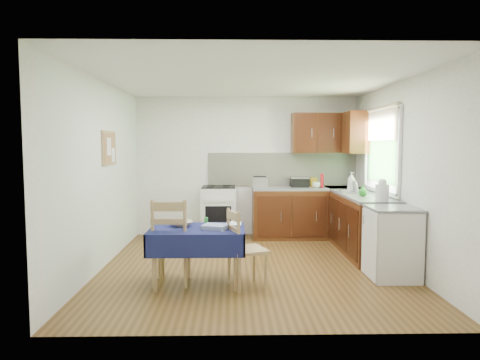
{
  "coord_description": "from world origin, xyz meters",
  "views": [
    {
      "loc": [
        -0.28,
        -5.67,
        1.64
      ],
      "look_at": [
        -0.16,
        0.24,
        1.16
      ],
      "focal_mm": 32.0,
      "sensor_mm": 36.0,
      "label": 1
    }
  ],
  "objects_px": {
    "toaster": "(260,182)",
    "kettle": "(382,191)",
    "dining_table": "(197,237)",
    "chair_far": "(171,239)",
    "chair_near": "(244,246)",
    "dish_rack": "(354,191)",
    "sandwich_press": "(299,182)"
  },
  "relations": [
    {
      "from": "dining_table",
      "to": "kettle",
      "type": "relative_size",
      "value": 3.69
    },
    {
      "from": "chair_far",
      "to": "toaster",
      "type": "bearing_deg",
      "value": -115.07
    },
    {
      "from": "chair_near",
      "to": "toaster",
      "type": "xyz_separation_m",
      "value": [
        0.36,
        2.62,
        0.51
      ]
    },
    {
      "from": "chair_far",
      "to": "sandwich_press",
      "type": "xyz_separation_m",
      "value": [
        1.92,
        2.58,
        0.45
      ]
    },
    {
      "from": "dining_table",
      "to": "chair_far",
      "type": "relative_size",
      "value": 1.09
    },
    {
      "from": "chair_far",
      "to": "kettle",
      "type": "bearing_deg",
      "value": -166.25
    },
    {
      "from": "dining_table",
      "to": "dish_rack",
      "type": "xyz_separation_m",
      "value": [
        2.32,
        1.65,
        0.36
      ]
    },
    {
      "from": "chair_far",
      "to": "chair_near",
      "type": "height_order",
      "value": "chair_far"
    },
    {
      "from": "toaster",
      "to": "kettle",
      "type": "distance_m",
      "value": 2.4
    },
    {
      "from": "toaster",
      "to": "dish_rack",
      "type": "relative_size",
      "value": 0.62
    },
    {
      "from": "sandwich_press",
      "to": "chair_near",
      "type": "bearing_deg",
      "value": -116.36
    },
    {
      "from": "dish_rack",
      "to": "kettle",
      "type": "height_order",
      "value": "kettle"
    },
    {
      "from": "chair_far",
      "to": "chair_near",
      "type": "xyz_separation_m",
      "value": [
        0.85,
        -0.12,
        -0.06
      ]
    },
    {
      "from": "dish_rack",
      "to": "toaster",
      "type": "bearing_deg",
      "value": 158.51
    },
    {
      "from": "dining_table",
      "to": "dish_rack",
      "type": "relative_size",
      "value": 2.65
    },
    {
      "from": "sandwich_press",
      "to": "kettle",
      "type": "relative_size",
      "value": 1.03
    },
    {
      "from": "dining_table",
      "to": "toaster",
      "type": "height_order",
      "value": "toaster"
    },
    {
      "from": "kettle",
      "to": "chair_near",
      "type": "bearing_deg",
      "value": -158.1
    },
    {
      "from": "dining_table",
      "to": "kettle",
      "type": "height_order",
      "value": "kettle"
    },
    {
      "from": "sandwich_press",
      "to": "dish_rack",
      "type": "relative_size",
      "value": 0.74
    },
    {
      "from": "dining_table",
      "to": "chair_near",
      "type": "xyz_separation_m",
      "value": [
        0.54,
        -0.14,
        -0.08
      ]
    },
    {
      "from": "dish_rack",
      "to": "kettle",
      "type": "distance_m",
      "value": 1.05
    },
    {
      "from": "chair_near",
      "to": "sandwich_press",
      "type": "xyz_separation_m",
      "value": [
        1.07,
        2.7,
        0.51
      ]
    },
    {
      "from": "dining_table",
      "to": "toaster",
      "type": "relative_size",
      "value": 4.26
    },
    {
      "from": "toaster",
      "to": "sandwich_press",
      "type": "xyz_separation_m",
      "value": [
        0.71,
        0.08,
        -0.0
      ]
    },
    {
      "from": "chair_near",
      "to": "dining_table",
      "type": "bearing_deg",
      "value": 55.5
    },
    {
      "from": "dining_table",
      "to": "chair_far",
      "type": "height_order",
      "value": "chair_far"
    },
    {
      "from": "chair_near",
      "to": "kettle",
      "type": "bearing_deg",
      "value": -88.54
    },
    {
      "from": "dining_table",
      "to": "dish_rack",
      "type": "bearing_deg",
      "value": 47.79
    },
    {
      "from": "toaster",
      "to": "kettle",
      "type": "xyz_separation_m",
      "value": [
        1.5,
        -1.87,
        0.04
      ]
    },
    {
      "from": "chair_far",
      "to": "kettle",
      "type": "distance_m",
      "value": 2.82
    },
    {
      "from": "toaster",
      "to": "kettle",
      "type": "height_order",
      "value": "kettle"
    }
  ]
}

